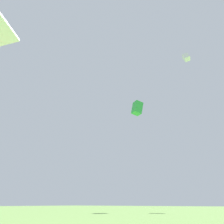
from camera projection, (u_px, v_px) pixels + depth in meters
name	position (u px, v px, depth m)	size (l,w,h in m)	color
distant_kite_white_far_center	(186.00, 57.00, 24.66)	(1.06, 1.02, 1.27)	white
distant_kite_green_high_left	(137.00, 108.00, 19.28)	(1.22, 1.21, 1.41)	green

